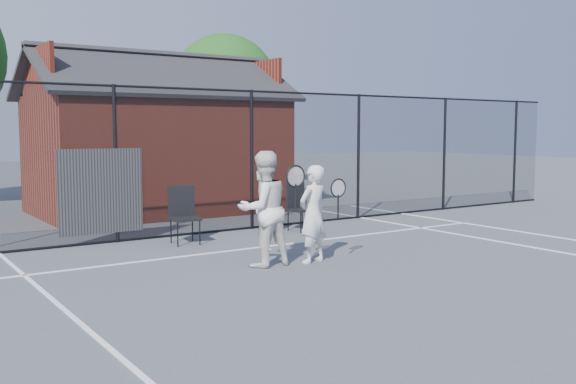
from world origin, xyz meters
TOP-DOWN VIEW (x-y plane):
  - ground at (0.00, 0.00)m, footprint 80.00×80.00m
  - court_lines at (0.00, -1.32)m, footprint 11.02×18.00m
  - fence at (-0.30, 5.00)m, footprint 22.04×3.00m
  - clubhouse at (0.50, 9.00)m, footprint 6.50×4.36m
  - tree_right at (5.50, 14.50)m, footprint 3.97×3.97m
  - player_front at (0.00, 1.40)m, footprint 0.75×0.59m
  - player_back at (-0.81, 1.61)m, footprint 1.00×0.75m
  - chair_left at (-1.00, 4.10)m, footprint 0.57×0.59m
  - chair_right at (1.73, 4.16)m, footprint 0.54×0.56m
  - waste_bin at (1.21, 4.60)m, footprint 0.49×0.49m

SIDE VIEW (x-z plane):
  - ground at x=0.00m, z-range 0.00..0.00m
  - court_lines at x=0.00m, z-range 0.00..0.01m
  - waste_bin at x=1.21m, z-range 0.00..0.67m
  - chair_right at x=1.73m, z-range 0.00..1.01m
  - chair_left at x=-1.00m, z-range 0.00..1.07m
  - player_front at x=0.00m, z-range 0.00..1.59m
  - player_back at x=-0.81m, z-range 0.00..1.82m
  - fence at x=-0.30m, z-range -0.05..2.95m
  - clubhouse at x=0.50m, z-range -0.49..3.70m
  - tree_right at x=5.50m, z-range 0.86..6.56m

